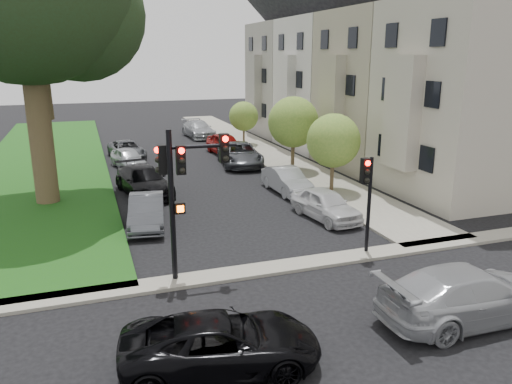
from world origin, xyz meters
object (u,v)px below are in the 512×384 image
object	(u,v)px
car_cross_near	(221,343)
car_parked_3	(225,144)
car_parked_0	(326,204)
car_parked_1	(287,180)
small_tree_c	(244,116)
car_parked_2	(240,154)
small_tree_a	(333,141)
traffic_signal_main	(183,178)
traffic_signal_secondary	(367,188)
small_tree_b	(293,122)
car_cross_far	(469,294)
car_parked_4	(198,129)
car_parked_8	(127,150)
car_parked_5	(147,211)
car_parked_6	(144,181)
car_parked_7	(128,158)

from	to	relation	value
car_cross_near	car_parked_3	world-z (taller)	car_parked_3
car_parked_0	car_parked_1	bearing A→B (deg)	81.36
small_tree_c	car_parked_2	size ratio (longest dim) A/B	0.66
small_tree_a	traffic_signal_main	size ratio (longest dim) A/B	0.85
traffic_signal_main	traffic_signal_secondary	world-z (taller)	traffic_signal_main
small_tree_b	traffic_signal_secondary	distance (m)	13.87
small_tree_c	car_parked_1	distance (m)	14.98
car_cross_far	small_tree_b	bearing A→B (deg)	-8.21
car_parked_1	car_parked_4	distance (m)	19.99
car_parked_4	car_parked_8	distance (m)	10.40
car_parked_5	small_tree_b	bearing A→B (deg)	45.69
car_parked_6	car_parked_8	distance (m)	10.21
traffic_signal_main	traffic_signal_secondary	distance (m)	6.76
car_parked_8	car_parked_4	bearing A→B (deg)	40.91
car_parked_6	car_parked_2	bearing A→B (deg)	27.26
car_parked_8	car_parked_3	bearing A→B (deg)	-13.29
traffic_signal_main	car_parked_1	distance (m)	11.97
car_parked_8	traffic_signal_main	bearing A→B (deg)	-96.65
car_parked_7	small_tree_b	bearing A→B (deg)	-36.64
car_parked_7	car_parked_3	bearing A→B (deg)	6.76
car_parked_5	car_cross_near	bearing A→B (deg)	-79.46
car_parked_5	car_parked_8	xyz separation A→B (m)	(0.54, 15.49, -0.05)
car_parked_7	car_parked_8	world-z (taller)	car_parked_7
car_parked_2	car_parked_5	distance (m)	13.08
car_parked_5	car_parked_7	xyz separation A→B (m)	(0.34, 12.19, -0.02)
small_tree_b	car_parked_0	world-z (taller)	small_tree_b
small_tree_a	car_parked_4	xyz separation A→B (m)	(-2.62, 20.88, -2.11)
traffic_signal_main	small_tree_b	bearing A→B (deg)	54.60
traffic_signal_main	car_parked_5	world-z (taller)	traffic_signal_main
traffic_signal_secondary	car_parked_4	world-z (taller)	traffic_signal_secondary
traffic_signal_main	car_cross_far	distance (m)	9.11
small_tree_a	car_parked_8	size ratio (longest dim) A/B	0.94
small_tree_c	car_parked_7	xyz separation A→B (m)	(-9.83, -5.71, -1.72)
car_parked_1	car_parked_6	world-z (taller)	car_parked_6
traffic_signal_main	car_cross_far	bearing A→B (deg)	-36.73
traffic_signal_secondary	car_cross_far	world-z (taller)	traffic_signal_secondary
traffic_signal_main	car_parked_0	world-z (taller)	traffic_signal_main
car_parked_2	car_parked_4	world-z (taller)	car_parked_2
car_parked_5	car_parked_2	bearing A→B (deg)	63.22
traffic_signal_secondary	traffic_signal_main	bearing A→B (deg)	179.66
car_parked_0	small_tree_c	bearing A→B (deg)	75.45
car_parked_4	traffic_signal_secondary	bearing A→B (deg)	-94.67
small_tree_c	car_parked_6	world-z (taller)	small_tree_c
traffic_signal_main	traffic_signal_secondary	size ratio (longest dim) A/B	1.36
car_parked_4	car_parked_3	bearing A→B (deg)	-93.34
traffic_signal_main	car_parked_1	world-z (taller)	traffic_signal_main
car_cross_near	car_parked_3	bearing A→B (deg)	-6.59
small_tree_a	small_tree_b	size ratio (longest dim) A/B	0.90
small_tree_b	traffic_signal_secondary	bearing A→B (deg)	-102.09
small_tree_a	traffic_signal_main	bearing A→B (deg)	-139.71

